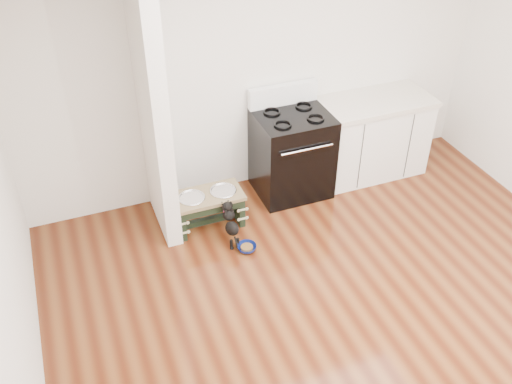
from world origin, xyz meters
name	(u,v)px	position (x,y,z in m)	size (l,w,h in m)	color
ground	(370,341)	(0.00, 0.00, 0.00)	(5.00, 5.00, 0.00)	#451B0C
room_shell	(400,177)	(0.00, 0.00, 1.62)	(5.00, 5.00, 5.00)	silver
partition_wall	(152,104)	(-1.18, 2.10, 1.35)	(0.15, 0.80, 2.70)	silver
oven_range	(292,153)	(0.25, 2.16, 0.48)	(0.76, 0.69, 1.14)	black
cabinet_run	(371,137)	(1.23, 2.18, 0.45)	(1.24, 0.64, 0.91)	white
dog_feeder	(208,204)	(-0.77, 1.89, 0.27)	(0.69, 0.37, 0.40)	black
puppy	(231,223)	(-0.65, 1.57, 0.23)	(0.12, 0.36, 0.42)	black
floor_bowl	(247,248)	(-0.55, 1.39, 0.03)	(0.25, 0.25, 0.06)	#0C1857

